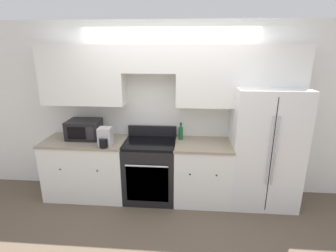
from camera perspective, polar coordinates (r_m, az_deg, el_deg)
ground_plane at (r=3.95m, az=-0.39°, el=-17.59°), size 12.00×12.00×0.00m
wall_back at (r=3.88m, az=0.54°, el=6.61°), size 8.00×0.39×2.60m
lower_cabinets_left at (r=4.26m, az=-17.13°, el=-8.64°), size 1.23×0.64×0.90m
lower_cabinets_right at (r=3.98m, az=7.40°, el=-9.87°), size 0.82×0.64×0.90m
oven_range at (r=4.01m, az=-3.87°, el=-9.46°), size 0.75×0.65×1.06m
refrigerator at (r=4.01m, az=20.11°, el=-4.23°), size 0.94×0.78×1.72m
microwave at (r=4.13m, az=-17.79°, el=-0.68°), size 0.47×0.38×0.28m
bottle at (r=3.90m, az=2.78°, el=-1.51°), size 0.07×0.07×0.26m
coffee_maker at (r=3.74m, az=-13.54°, el=-2.48°), size 0.18×0.23×0.26m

